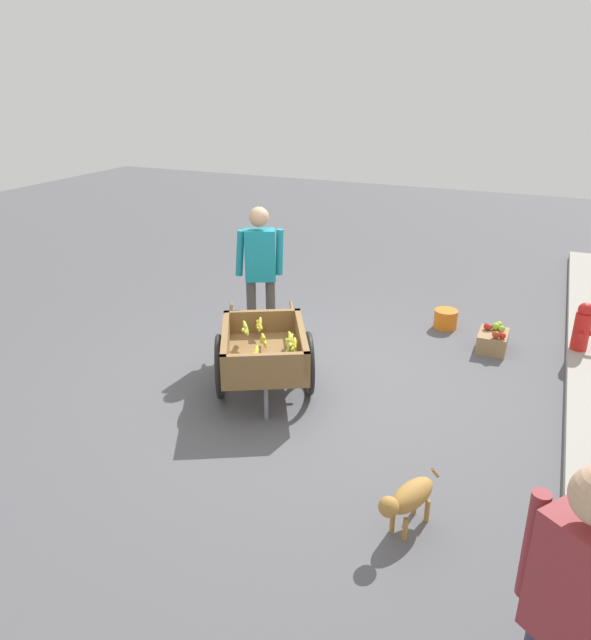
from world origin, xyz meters
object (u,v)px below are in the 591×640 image
(vendor_person, at_px, (260,265))
(cyclist_person, at_px, (573,609))
(fire_hydrant, at_px, (582,331))
(dog, at_px, (409,498))
(plastic_bucket, at_px, (446,319))
(fruit_cart, at_px, (264,354))
(apple_crate, at_px, (493,340))

(vendor_person, distance_m, cyclist_person, 4.85)
(cyclist_person, bearing_deg, fire_hydrant, 177.62)
(vendor_person, distance_m, dog, 3.36)
(fire_hydrant, height_order, plastic_bucket, fire_hydrant)
(fruit_cart, distance_m, vendor_person, 1.27)
(vendor_person, relative_size, apple_crate, 3.74)
(dog, xyz_separation_m, apple_crate, (-3.29, 0.21, -0.14))
(cyclist_person, bearing_deg, dog, -144.81)
(fruit_cart, height_order, cyclist_person, cyclist_person)
(dog, bearing_deg, fruit_cart, -126.92)
(dog, distance_m, fire_hydrant, 3.61)
(fruit_cart, distance_m, cyclist_person, 3.79)
(fruit_cart, bearing_deg, vendor_person, -151.71)
(fruit_cart, height_order, fire_hydrant, fruit_cart)
(vendor_person, height_order, apple_crate, vendor_person)
(vendor_person, bearing_deg, apple_crate, 110.79)
(fire_hydrant, bearing_deg, apple_crate, -80.70)
(fruit_cart, relative_size, cyclist_person, 1.08)
(vendor_person, relative_size, fire_hydrant, 2.45)
(vendor_person, relative_size, dog, 2.59)
(plastic_bucket, bearing_deg, dog, 6.31)
(vendor_person, bearing_deg, fruit_cart, 28.29)
(cyclist_person, bearing_deg, plastic_bucket, -165.20)
(apple_crate, bearing_deg, fruit_cart, -45.12)
(vendor_person, bearing_deg, fire_hydrant, 107.87)
(cyclist_person, height_order, plastic_bucket, cyclist_person)
(fruit_cart, height_order, dog, fruit_cart)
(fire_hydrant, bearing_deg, dog, -17.96)
(cyclist_person, xyz_separation_m, apple_crate, (-4.59, -0.71, -0.88))
(fruit_cart, xyz_separation_m, fire_hydrant, (-2.11, 2.87, -0.10))
(fruit_cart, bearing_deg, dog, 53.08)
(cyclist_person, bearing_deg, vendor_person, -138.43)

